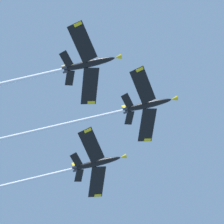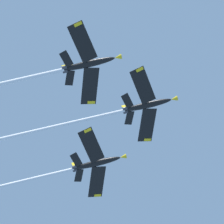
% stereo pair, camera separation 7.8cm
% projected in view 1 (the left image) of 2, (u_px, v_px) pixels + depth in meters
% --- Properties ---
extents(jet_lead, '(19.91, 48.00, 13.78)m').
position_uv_depth(jet_lead, '(118.00, 112.00, 119.82)').
color(jet_lead, black).
extents(jet_left_wing, '(19.95, 39.66, 11.72)m').
position_uv_depth(jet_left_wing, '(79.00, 167.00, 123.22)').
color(jet_left_wing, black).
extents(jet_right_wing, '(19.88, 42.03, 13.26)m').
position_uv_depth(jet_right_wing, '(59.00, 71.00, 111.54)').
color(jet_right_wing, black).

